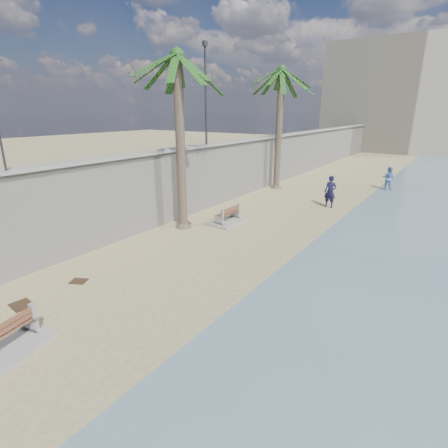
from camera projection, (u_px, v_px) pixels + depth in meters
The scene contains 14 objects.
ground_plane at pixel (73, 353), 8.18m from camera, with size 140.00×140.00×0.00m, color tan.
seawall at pixel (270, 161), 26.10m from camera, with size 0.45×70.00×3.50m, color gray.
wall_cap at pixel (271, 137), 25.54m from camera, with size 0.80×70.00×0.12m, color gray.
end_building at pixel (400, 98), 47.83m from camera, with size 18.00×12.00×14.00m, color #B7AA93.
bench_near at pixel (3, 338), 8.13m from camera, with size 1.76×2.24×0.83m.
bench_far at pixel (227, 216), 17.52m from camera, with size 1.38×1.98×0.81m.
palm_mid at pixel (177, 57), 14.61m from camera, with size 5.00×5.00×8.52m.
palm_back at pixel (282, 72), 23.00m from camera, with size 5.00×5.00×8.83m.
streetlight at pixel (206, 85), 18.26m from camera, with size 0.28×0.28×5.12m.
person_a at pixel (330, 190), 20.05m from camera, with size 0.77×0.52×2.13m, color #131233.
person_b at pixel (388, 177), 24.64m from camera, with size 0.88×0.68×1.83m, color #5270AA.
debris_b at pixel (22, 305), 10.15m from camera, with size 0.66×0.53×0.03m, color #382616.
debris_c at pixel (185, 223), 17.54m from camera, with size 0.60×0.48×0.03m, color #382616.
debris_d at pixel (79, 281), 11.57m from camera, with size 0.51×0.41×0.03m, color #382616.
Camera 1 is at (6.79, -3.63, 5.42)m, focal length 28.00 mm.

